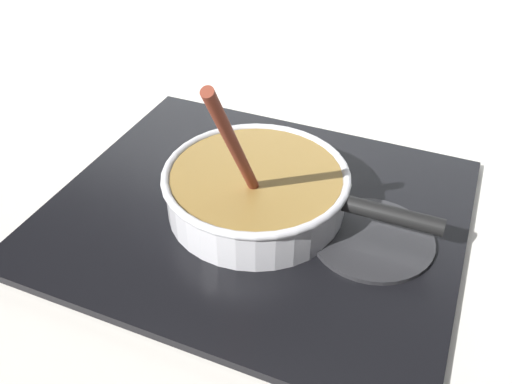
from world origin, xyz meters
TOP-DOWN VIEW (x-y plane):
  - ground at (0.00, 0.00)m, footprint 2.40×1.60m
  - hob_plate at (0.06, 0.24)m, footprint 0.56×0.48m
  - burner_ring at (0.06, 0.24)m, footprint 0.21×0.21m
  - spare_burner at (0.22, 0.24)m, footprint 0.16×0.16m
  - cooking_pan at (0.06, 0.24)m, footprint 0.37×0.28m

SIDE VIEW (x-z plane):
  - ground at x=0.00m, z-range -0.04..0.00m
  - hob_plate at x=0.06m, z-range 0.00..0.01m
  - spare_burner at x=0.22m, z-range 0.01..0.02m
  - burner_ring at x=0.06m, z-range 0.01..0.02m
  - cooking_pan at x=0.06m, z-range -0.08..0.18m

